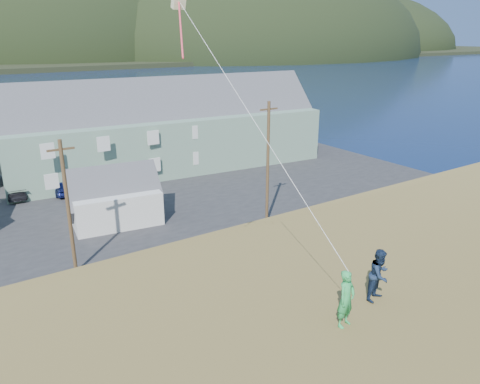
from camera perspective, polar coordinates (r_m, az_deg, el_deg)
name	(u,v)px	position (r m, az deg, el deg)	size (l,w,h in m)	color
ground	(126,271)	(31.85, -13.77, -9.39)	(900.00, 900.00, 0.00)	#0A1638
grass_strip	(137,284)	(30.16, -12.42, -10.86)	(110.00, 8.00, 0.10)	#4C3D19
waterfront_lot	(60,198)	(47.02, -21.12, -0.70)	(72.00, 36.00, 0.12)	#28282B
far_hills	(8,56)	(309.62, -26.43, 14.62)	(760.00, 265.00, 143.00)	black
lodge	(168,127)	(53.52, -8.76, 7.83)	(35.83, 13.14, 12.33)	gray
shed_white	(114,197)	(38.98, -15.08, -0.62)	(7.77, 5.67, 5.73)	silver
utility_poles	(70,206)	(30.67, -19.99, -1.58)	(32.47, 0.24, 9.77)	#47331E
kite_flyer_green	(346,299)	(13.16, 12.82, -12.58)	(0.60, 0.39, 1.64)	green
kite_flyer_navy	(380,275)	(14.60, 16.65, -9.65)	(0.79, 0.61, 1.62)	#16243E
kite_rig	(181,8)	(17.35, -7.16, 21.34)	(0.86, 4.37, 10.85)	beige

